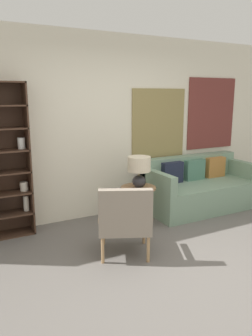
{
  "coord_description": "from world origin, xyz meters",
  "views": [
    {
      "loc": [
        -1.97,
        -2.47,
        1.81
      ],
      "look_at": [
        -0.07,
        1.18,
        0.9
      ],
      "focal_mm": 35.0,
      "sensor_mm": 36.0,
      "label": 1
    }
  ],
  "objects_px": {
    "side_table": "(138,192)",
    "table_lamp": "(139,168)",
    "armchair": "(125,218)",
    "couch": "(199,188)"
  },
  "relations": [
    {
      "from": "side_table",
      "to": "table_lamp",
      "type": "relative_size",
      "value": 1.32
    },
    {
      "from": "armchair",
      "to": "couch",
      "type": "relative_size",
      "value": 0.46
    },
    {
      "from": "armchair",
      "to": "table_lamp",
      "type": "xyz_separation_m",
      "value": [
        0.6,
        0.73,
        0.37
      ]
    },
    {
      "from": "table_lamp",
      "to": "armchair",
      "type": "bearing_deg",
      "value": -129.18
    },
    {
      "from": "side_table",
      "to": "table_lamp",
      "type": "distance_m",
      "value": 0.34
    },
    {
      "from": "couch",
      "to": "table_lamp",
      "type": "relative_size",
      "value": 4.28
    },
    {
      "from": "armchair",
      "to": "side_table",
      "type": "xyz_separation_m",
      "value": [
        0.59,
        0.74,
        0.03
      ]
    },
    {
      "from": "side_table",
      "to": "table_lamp",
      "type": "xyz_separation_m",
      "value": [
        0.01,
        -0.01,
        0.34
      ]
    },
    {
      "from": "armchair",
      "to": "table_lamp",
      "type": "distance_m",
      "value": 1.02
    },
    {
      "from": "couch",
      "to": "table_lamp",
      "type": "distance_m",
      "value": 1.4
    }
  ]
}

